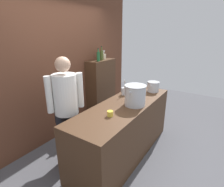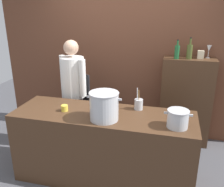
{
  "view_description": "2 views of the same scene",
  "coord_description": "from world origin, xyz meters",
  "views": [
    {
      "loc": [
        -2.23,
        -1.24,
        1.96
      ],
      "look_at": [
        0.06,
        0.27,
        1.01
      ],
      "focal_mm": 28.31,
      "sensor_mm": 36.0,
      "label": 1
    },
    {
      "loc": [
        0.76,
        -2.51,
        2.08
      ],
      "look_at": [
        0.0,
        0.42,
        1.0
      ],
      "focal_mm": 38.96,
      "sensor_mm": 36.0,
      "label": 2
    }
  ],
  "objects": [
    {
      "name": "ground_plane",
      "position": [
        0.0,
        0.0,
        0.0
      ],
      "size": [
        8.0,
        8.0,
        0.0
      ],
      "primitive_type": "plane",
      "color": "#4C4C51"
    },
    {
      "name": "butter_jar",
      "position": [
        -0.47,
        -0.05,
        0.94
      ],
      "size": [
        0.08,
        0.08,
        0.07
      ],
      "primitive_type": "cylinder",
      "color": "yellow",
      "rests_on": "prep_counter"
    },
    {
      "name": "stockpot_large",
      "position": [
        0.06,
        -0.15,
        1.06
      ],
      "size": [
        0.39,
        0.33,
        0.32
      ],
      "color": "#B7BABF",
      "rests_on": "prep_counter"
    },
    {
      "name": "brick_back_panel",
      "position": [
        0.0,
        1.4,
        1.5
      ],
      "size": [
        4.4,
        0.1,
        3.0
      ],
      "primitive_type": "cube",
      "color": "brown",
      "rests_on": "ground_plane"
    },
    {
      "name": "prep_counter",
      "position": [
        0.0,
        0.0,
        0.45
      ],
      "size": [
        2.16,
        0.7,
        0.9
      ],
      "primitive_type": "cube",
      "color": "#472D1C",
      "rests_on": "ground_plane"
    },
    {
      "name": "wine_bottle_olive",
      "position": [
        0.96,
        1.14,
        1.48
      ],
      "size": [
        0.08,
        0.08,
        0.31
      ],
      "color": "#475123",
      "rests_on": "bar_cabinet"
    },
    {
      "name": "spice_tin_cream",
      "position": [
        1.13,
        1.22,
        1.43
      ],
      "size": [
        0.09,
        0.09,
        0.12
      ],
      "primitive_type": "cube",
      "color": "beige",
      "rests_on": "bar_cabinet"
    },
    {
      "name": "stockpot_small",
      "position": [
        0.85,
        -0.14,
        1.0
      ],
      "size": [
        0.29,
        0.23,
        0.19
      ],
      "color": "#B7BABF",
      "rests_on": "prep_counter"
    },
    {
      "name": "utensil_crock",
      "position": [
        0.39,
        0.22,
        0.97
      ],
      "size": [
        0.1,
        0.1,
        0.28
      ],
      "color": "#B7BABF",
      "rests_on": "prep_counter"
    },
    {
      "name": "wine_bottle_green",
      "position": [
        0.79,
        1.1,
        1.48
      ],
      "size": [
        0.07,
        0.07,
        0.28
      ],
      "color": "#1E592D",
      "rests_on": "bar_cabinet"
    },
    {
      "name": "chef",
      "position": [
        -0.63,
        0.61,
        0.96
      ],
      "size": [
        0.48,
        0.41,
        1.66
      ],
      "rotation": [
        0.0,
        0.0,
        2.65
      ],
      "color": "black",
      "rests_on": "ground_plane"
    },
    {
      "name": "bar_cabinet",
      "position": [
        0.99,
        1.19,
        0.69
      ],
      "size": [
        0.76,
        0.32,
        1.37
      ],
      "primitive_type": "cube",
      "color": "#472D1C",
      "rests_on": "ground_plane"
    },
    {
      "name": "wine_glass_short",
      "position": [
        1.24,
        1.29,
        1.51
      ],
      "size": [
        0.07,
        0.07,
        0.19
      ],
      "color": "silver",
      "rests_on": "bar_cabinet"
    }
  ]
}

